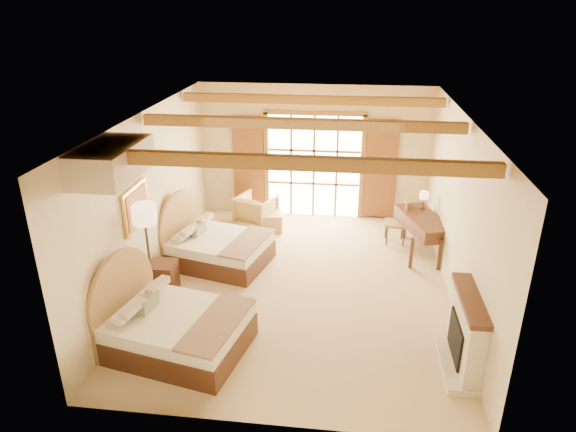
# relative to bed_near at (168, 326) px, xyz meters

# --- Properties ---
(floor) EXTENTS (7.00, 7.00, 0.00)m
(floor) POSITION_rel_bed_near_xyz_m (1.79, 2.14, -0.40)
(floor) COLOR #D1B38F
(floor) RESTS_ON ground
(wall_back) EXTENTS (5.50, 0.00, 5.50)m
(wall_back) POSITION_rel_bed_near_xyz_m (1.79, 5.64, 1.20)
(wall_back) COLOR beige
(wall_back) RESTS_ON ground
(wall_left) EXTENTS (0.00, 7.00, 7.00)m
(wall_left) POSITION_rel_bed_near_xyz_m (-0.96, 2.14, 1.20)
(wall_left) COLOR beige
(wall_left) RESTS_ON ground
(wall_right) EXTENTS (0.00, 7.00, 7.00)m
(wall_right) POSITION_rel_bed_near_xyz_m (4.54, 2.14, 1.20)
(wall_right) COLOR beige
(wall_right) RESTS_ON ground
(ceiling) EXTENTS (7.00, 7.00, 0.00)m
(ceiling) POSITION_rel_bed_near_xyz_m (1.79, 2.14, 2.80)
(ceiling) COLOR #AA7734
(ceiling) RESTS_ON ground
(ceiling_beams) EXTENTS (5.39, 4.60, 0.18)m
(ceiling_beams) POSITION_rel_bed_near_xyz_m (1.79, 2.14, 2.68)
(ceiling_beams) COLOR olive
(ceiling_beams) RESTS_ON ceiling
(french_doors) EXTENTS (3.95, 0.08, 2.60)m
(french_doors) POSITION_rel_bed_near_xyz_m (1.79, 5.58, 0.85)
(french_doors) COLOR white
(french_doors) RESTS_ON ground
(fireplace) EXTENTS (0.46, 1.40, 1.16)m
(fireplace) POSITION_rel_bed_near_xyz_m (4.39, 0.14, 0.11)
(fireplace) COLOR beige
(fireplace) RESTS_ON ground
(painting) EXTENTS (0.06, 0.95, 0.75)m
(painting) POSITION_rel_bed_near_xyz_m (-0.91, 1.39, 1.35)
(painting) COLOR gold
(painting) RESTS_ON wall_left
(canopy_valance) EXTENTS (0.70, 1.40, 0.45)m
(canopy_valance) POSITION_rel_bed_near_xyz_m (-0.61, 0.14, 2.55)
(canopy_valance) COLOR beige
(canopy_valance) RESTS_ON ceiling
(bed_near) EXTENTS (2.30, 1.90, 1.32)m
(bed_near) POSITION_rel_bed_near_xyz_m (0.00, 0.00, 0.00)
(bed_near) COLOR #462917
(bed_near) RESTS_ON floor
(bed_far) EXTENTS (2.22, 1.85, 1.25)m
(bed_far) POSITION_rel_bed_near_xyz_m (-0.04, 2.81, -0.02)
(bed_far) COLOR #462917
(bed_far) RESTS_ON floor
(nightstand) EXTENTS (0.49, 0.49, 0.57)m
(nightstand) POSITION_rel_bed_near_xyz_m (-0.67, 1.61, -0.11)
(nightstand) COLOR #462917
(nightstand) RESTS_ON floor
(floor_lamp) EXTENTS (0.40, 0.40, 1.88)m
(floor_lamp) POSITION_rel_bed_near_xyz_m (-0.71, 1.21, 1.20)
(floor_lamp) COLOR #392D1C
(floor_lamp) RESTS_ON floor
(armchair) EXTENTS (1.07, 1.08, 0.77)m
(armchair) POSITION_rel_bed_near_xyz_m (0.50, 4.73, -0.01)
(armchair) COLOR tan
(armchair) RESTS_ON floor
(ottoman) EXTENTS (0.64, 0.64, 0.41)m
(ottoman) POSITION_rel_bed_near_xyz_m (0.86, 4.60, -0.20)
(ottoman) COLOR #AA7E4D
(ottoman) RESTS_ON floor
(desk) EXTENTS (1.12, 1.68, 0.83)m
(desk) POSITION_rel_bed_near_xyz_m (4.22, 3.78, 0.05)
(desk) COLOR #462917
(desk) RESTS_ON floor
(desk_chair) EXTENTS (0.49, 0.49, 1.02)m
(desk_chair) POSITION_rel_bed_near_xyz_m (3.73, 4.24, -0.08)
(desk_chair) COLOR #A88843
(desk_chair) RESTS_ON floor
(desk_lamp) EXTENTS (0.19, 0.19, 0.39)m
(desk_lamp) POSITION_rel_bed_near_xyz_m (4.25, 4.21, 0.73)
(desk_lamp) COLOR #392D1C
(desk_lamp) RESTS_ON desk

